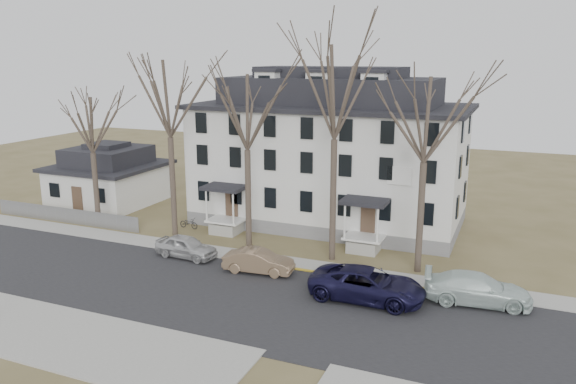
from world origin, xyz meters
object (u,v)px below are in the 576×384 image
at_px(tree_far_left, 168,93).
at_px(tree_bungalow, 90,121).
at_px(car_silver, 186,247).
at_px(small_house, 109,178).
at_px(car_white, 478,289).
at_px(tree_mid_right, 426,114).
at_px(tree_mid_left, 247,107).
at_px(car_navy, 367,285).
at_px(bicycle_left, 189,224).
at_px(boarding_house, 329,154).
at_px(tree_center, 335,86).
at_px(car_tan, 259,262).

distance_m(tree_far_left, tree_bungalow, 7.34).
relative_size(tree_far_left, car_silver, 3.26).
height_order(small_house, car_white, small_house).
distance_m(tree_far_left, tree_mid_right, 17.52).
bearing_deg(tree_mid_left, car_white, -12.76).
xyz_separation_m(small_house, car_silver, (14.14, -9.61, -1.53)).
xyz_separation_m(car_navy, car_white, (5.50, 1.82, -0.06)).
height_order(tree_far_left, tree_bungalow, tree_far_left).
xyz_separation_m(tree_far_left, car_silver, (3.14, -3.41, -9.63)).
bearing_deg(bicycle_left, car_navy, -111.37).
distance_m(boarding_house, car_navy, 15.68).
xyz_separation_m(tree_center, car_tan, (-3.36, -3.98, -10.38)).
distance_m(small_house, tree_bungalow, 9.43).
bearing_deg(car_silver, tree_mid_left, -36.08).
distance_m(tree_mid_right, bicycle_left, 19.99).
xyz_separation_m(tree_center, tree_bungalow, (-19.00, 0.00, -2.97)).
height_order(tree_mid_left, tree_mid_right, same).
bearing_deg(tree_mid_right, tree_center, 180.00).
height_order(tree_mid_left, car_navy, tree_mid_left).
distance_m(car_tan, car_white, 12.60).
relative_size(boarding_house, small_house, 2.39).
height_order(tree_bungalow, car_white, tree_bungalow).
relative_size(tree_far_left, tree_mid_right, 1.08).
bearing_deg(boarding_house, tree_far_left, -137.82).
relative_size(car_navy, bicycle_left, 3.92).
xyz_separation_m(tree_center, car_navy, (3.73, -5.27, -10.22)).
xyz_separation_m(tree_far_left, tree_mid_left, (6.00, 0.00, -0.74)).
bearing_deg(car_tan, bicycle_left, 49.38).
bearing_deg(tree_bungalow, tree_mid_left, 0.00).
relative_size(boarding_house, car_tan, 4.87).
bearing_deg(car_silver, car_white, -86.21).
relative_size(tree_bungalow, bicycle_left, 6.83).
distance_m(tree_mid_left, bicycle_left, 11.24).
relative_size(boarding_house, tree_mid_right, 1.63).
distance_m(tree_bungalow, car_silver, 13.01).
bearing_deg(car_white, tree_mid_right, 39.95).
xyz_separation_m(tree_center, bicycle_left, (-12.14, 2.05, -10.67)).
height_order(tree_far_left, tree_mid_left, tree_far_left).
distance_m(boarding_house, tree_mid_right, 12.51).
relative_size(car_white, bicycle_left, 3.50).
relative_size(tree_far_left, car_white, 2.49).
height_order(boarding_house, bicycle_left, boarding_house).
bearing_deg(car_tan, tree_bungalow, 69.60).
height_order(tree_mid_left, tree_bungalow, tree_mid_left).
xyz_separation_m(tree_mid_left, tree_bungalow, (-13.00, 0.00, -1.48)).
height_order(tree_far_left, tree_center, tree_center).
bearing_deg(tree_mid_left, tree_mid_right, 0.00).
bearing_deg(tree_mid_right, tree_bungalow, 180.00).
relative_size(tree_center, car_tan, 3.44).
relative_size(tree_far_left, tree_mid_left, 1.08).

